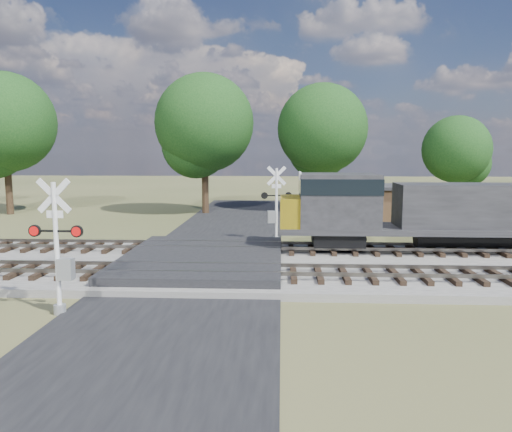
{
  "coord_description": "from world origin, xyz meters",
  "views": [
    {
      "loc": [
        3.51,
        -21.32,
        5.24
      ],
      "look_at": [
        2.31,
        2.0,
        2.15
      ],
      "focal_mm": 35.0,
      "sensor_mm": 36.0,
      "label": 1
    }
  ],
  "objects": [
    {
      "name": "ground",
      "position": [
        0.0,
        0.0,
        0.0
      ],
      "size": [
        160.0,
        160.0,
        0.0
      ],
      "primitive_type": "plane",
      "color": "#3D4525",
      "rests_on": "ground"
    },
    {
      "name": "ballast_bed",
      "position": [
        10.0,
        0.5,
        0.15
      ],
      "size": [
        140.0,
        10.0,
        0.3
      ],
      "primitive_type": "cube",
      "color": "gray",
      "rests_on": "ground"
    },
    {
      "name": "road",
      "position": [
        0.0,
        0.0,
        0.04
      ],
      "size": [
        7.0,
        60.0,
        0.08
      ],
      "primitive_type": "cube",
      "color": "black",
      "rests_on": "ground"
    },
    {
      "name": "crossing_panel",
      "position": [
        0.0,
        0.5,
        0.32
      ],
      "size": [
        7.0,
        9.0,
        0.62
      ],
      "primitive_type": "cube",
      "color": "#262628",
      "rests_on": "ground"
    },
    {
      "name": "track_near",
      "position": [
        3.12,
        -2.0,
        0.41
      ],
      "size": [
        140.0,
        2.6,
        0.33
      ],
      "color": "black",
      "rests_on": "ballast_bed"
    },
    {
      "name": "track_far",
      "position": [
        3.12,
        3.0,
        0.41
      ],
      "size": [
        140.0,
        2.6,
        0.33
      ],
      "color": "black",
      "rests_on": "ballast_bed"
    },
    {
      "name": "crossing_signal_near",
      "position": [
        -3.51,
        -6.17,
        1.82
      ],
      "size": [
        1.77,
        0.38,
        4.39
      ],
      "rotation": [
        0.0,
        0.0,
        -0.03
      ],
      "color": "silver",
      "rests_on": "ground"
    },
    {
      "name": "crossing_signal_far",
      "position": [
        3.13,
        6.74,
        1.82
      ],
      "size": [
        1.75,
        0.44,
        4.37
      ],
      "rotation": [
        0.0,
        0.0,
        3.31
      ],
      "color": "silver",
      "rests_on": "ground"
    },
    {
      "name": "equipment_shed",
      "position": [
        11.34,
        11.74,
        1.49
      ],
      "size": [
        5.41,
        5.41,
        2.95
      ],
      "rotation": [
        0.0,
        0.0,
        -0.3
      ],
      "color": "#4C3720",
      "rests_on": "ground"
    },
    {
      "name": "treeline",
      "position": [
        4.49,
        20.59,
        6.89
      ],
      "size": [
        78.64,
        11.76,
        11.5
      ],
      "color": "black",
      "rests_on": "ground"
    }
  ]
}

